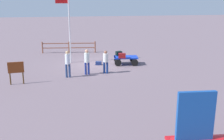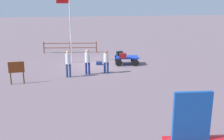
{
  "view_description": "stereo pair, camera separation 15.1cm",
  "coord_description": "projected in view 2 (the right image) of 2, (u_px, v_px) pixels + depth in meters",
  "views": [
    {
      "loc": [
        2.66,
        20.18,
        4.93
      ],
      "look_at": [
        -0.07,
        6.0,
        1.09
      ],
      "focal_mm": 42.85,
      "sensor_mm": 36.0,
      "label": 1
    },
    {
      "loc": [
        2.51,
        20.2,
        4.93
      ],
      "look_at": [
        -0.07,
        6.0,
        1.09
      ],
      "focal_mm": 42.85,
      "sensor_mm": 36.0,
      "label": 2
    }
  ],
  "objects": [
    {
      "name": "wooden_fence",
      "position": [
        70.0,
        46.0,
        25.23
      ],
      "size": [
        5.02,
        0.74,
        1.07
      ],
      "color": "brown",
      "rests_on": "ground"
    },
    {
      "name": "luggage_cart",
      "position": [
        126.0,
        59.0,
        20.74
      ],
      "size": [
        1.96,
        1.49,
        0.62
      ],
      "color": "#1437C1",
      "rests_on": "ground"
    },
    {
      "name": "worker_lead",
      "position": [
        106.0,
        60.0,
        18.1
      ],
      "size": [
        0.43,
        0.43,
        1.59
      ],
      "color": "navy",
      "rests_on": "ground"
    },
    {
      "name": "suitcase_olive",
      "position": [
        123.0,
        56.0,
        20.12
      ],
      "size": [
        0.6,
        0.42,
        0.37
      ],
      "color": "maroon",
      "rests_on": "luggage_cart"
    },
    {
      "name": "flagpole",
      "position": [
        69.0,
        23.0,
        20.66
      ],
      "size": [
        1.04,
        0.14,
        5.3
      ],
      "color": "silver",
      "rests_on": "ground"
    },
    {
      "name": "signboard",
      "position": [
        16.0,
        69.0,
        15.82
      ],
      "size": [
        0.91,
        0.14,
        1.37
      ],
      "color": "#4C3319",
      "rests_on": "ground"
    },
    {
      "name": "worker_supervisor",
      "position": [
        68.0,
        62.0,
        17.18
      ],
      "size": [
        0.36,
        0.36,
        1.76
      ],
      "color": "navy",
      "rests_on": "ground"
    },
    {
      "name": "ground_plane",
      "position": [
        97.0,
        64.0,
        20.91
      ],
      "size": [
        120.0,
        120.0,
        0.0
      ],
      "primitive_type": "plane",
      "color": "slate"
    },
    {
      "name": "worker_trailing",
      "position": [
        87.0,
        60.0,
        17.85
      ],
      "size": [
        0.37,
        0.37,
        1.71
      ],
      "color": "navy",
      "rests_on": "ground"
    },
    {
      "name": "suitcase_maroon",
      "position": [
        120.0,
        53.0,
        21.06
      ],
      "size": [
        0.52,
        0.45,
        0.33
      ],
      "color": "black",
      "rests_on": "luggage_cart"
    },
    {
      "name": "suitcase_grey",
      "position": [
        99.0,
        63.0,
        20.69
      ],
      "size": [
        0.51,
        0.41,
        0.25
      ],
      "color": "navy",
      "rests_on": "ground"
    }
  ]
}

